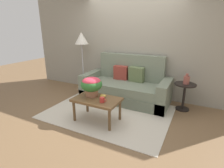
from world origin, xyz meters
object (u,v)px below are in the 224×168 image
Objects in this scene: coffee_table at (97,102)px; potted_plant at (92,85)px; coffee_mug at (102,100)px; table_vase at (187,80)px; snack_bowl at (103,96)px; side_table at (184,92)px; couch at (126,87)px; floor_lamp at (82,43)px.

potted_plant is at bearing 153.61° from coffee_table.
table_vase is (1.29, 1.40, 0.19)m from coffee_mug.
table_vase is (1.47, 1.29, 0.30)m from coffee_table.
snack_bowl is 0.53× the size of table_vase.
coffee_table is 1.46× the size of side_table.
floor_lamp is at bearing 174.68° from couch.
floor_lamp reaches higher than table_vase.
coffee_mug is (1.51, -1.49, -0.86)m from floor_lamp.
potted_plant is at bearing -176.77° from snack_bowl.
coffee_table is at bearing 150.50° from coffee_mug.
coffee_mug is at bearing -44.73° from floor_lamp.
coffee_mug is (0.35, -0.19, -0.19)m from potted_plant.
table_vase is (1.39, 1.20, 0.20)m from snack_bowl.
floor_lamp is at bearing 178.18° from side_table.
couch is 17.72× the size of snack_bowl.
coffee_table is at bearing -138.65° from table_vase.
side_table reaches higher than coffee_mug.
couch is 3.53× the size of side_table.
coffee_mug is 1.91m from table_vase.
couch is at bearing 93.95° from coffee_mug.
table_vase is at bearing 36.48° from potted_plant.
side_table is 0.28m from table_vase.
couch reaches higher than snack_bowl.
coffee_table is 3.91× the size of table_vase.
coffee_table is 0.35m from potted_plant.
side_table is at bearing 36.81° from potted_plant.
table_vase is at bearing 47.31° from coffee_mug.
potted_plant is at bearing -48.46° from floor_lamp.
potted_plant is (-0.26, -1.18, 0.37)m from couch.
potted_plant reaches higher than snack_bowl.
coffee_table is 0.54× the size of floor_lamp.
potted_plant is 3.14× the size of coffee_mug.
table_vase is at bearing 40.74° from snack_bowl.
coffee_table is 7.33× the size of snack_bowl.
coffee_table is at bearing -138.31° from side_table.
snack_bowl is 1.84m from table_vase.
snack_bowl is at bearing -42.61° from floor_lamp.
snack_bowl is (-0.01, -1.16, 0.17)m from couch.
coffee_mug is at bearing -29.50° from coffee_table.
table_vase is at bearing 1.43° from couch.
side_table is at bearing 47.67° from coffee_mug.
floor_lamp is at bearing 135.27° from coffee_mug.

